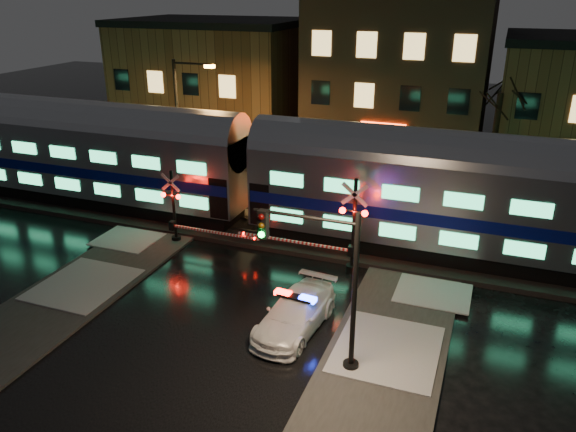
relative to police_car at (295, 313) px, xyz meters
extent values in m
plane|color=black|center=(-3.00, 2.78, -0.67)|extent=(120.00, 120.00, 0.00)
cube|color=black|center=(-3.00, 7.78, -0.55)|extent=(90.00, 4.20, 0.24)
cube|color=#2D2D2D|center=(-9.50, -3.22, -0.61)|extent=(4.00, 20.00, 0.12)
cube|color=#2D2D2D|center=(3.50, -3.22, -0.61)|extent=(4.00, 20.00, 0.12)
cube|color=brown|center=(-16.00, 24.78, 3.83)|extent=(14.00, 10.00, 9.00)
cube|color=brown|center=(-1.00, 25.28, 5.08)|extent=(12.00, 11.00, 11.50)
cube|color=black|center=(-18.22, 7.78, -0.03)|extent=(24.00, 2.40, 0.80)
cube|color=#B7BAC1|center=(-18.22, 7.78, 2.27)|extent=(25.00, 3.05, 3.80)
cube|color=navy|center=(-18.22, 7.78, 1.87)|extent=(24.75, 3.09, 0.55)
cube|color=#39DA8C|center=(-18.22, 6.23, 1.12)|extent=(21.00, 0.05, 0.62)
cube|color=#39DA8C|center=(-18.22, 6.23, 2.92)|extent=(21.00, 0.05, 0.62)
cylinder|color=#B7BAC1|center=(-18.22, 7.78, 3.97)|extent=(25.00, 3.05, 3.05)
cube|color=black|center=(7.78, 7.78, -0.03)|extent=(24.00, 2.40, 0.80)
cube|color=#B7BAC1|center=(7.78, 7.78, 2.27)|extent=(25.00, 3.05, 3.80)
cube|color=navy|center=(7.78, 7.78, 1.87)|extent=(24.75, 3.09, 0.55)
cube|color=#39DA8C|center=(7.78, 6.23, 1.12)|extent=(21.00, 0.05, 0.62)
cube|color=#39DA8C|center=(7.78, 6.23, 2.92)|extent=(21.00, 0.05, 0.62)
cylinder|color=#B7BAC1|center=(7.78, 7.78, 3.97)|extent=(25.00, 3.05, 3.05)
imported|color=white|center=(0.00, 0.00, -0.01)|extent=(2.27, 4.73, 1.33)
cube|color=black|center=(0.00, 0.00, 0.70)|extent=(1.41, 0.48, 0.09)
cube|color=#FF0C05|center=(-0.50, 0.05, 0.74)|extent=(0.64, 0.36, 0.16)
cube|color=#1426FF|center=(0.50, -0.05, 0.74)|extent=(0.64, 0.36, 0.16)
cylinder|color=black|center=(0.81, 5.18, -0.51)|extent=(0.54, 0.54, 0.33)
cylinder|color=black|center=(0.81, 5.18, 1.51)|extent=(0.17, 0.17, 4.36)
sphere|color=#FF0C05|center=(0.32, 5.00, 2.27)|extent=(0.28, 0.28, 0.28)
sphere|color=#FF0C05|center=(1.31, 5.00, 2.27)|extent=(0.28, 0.28, 0.28)
cube|color=white|center=(-1.91, 4.93, 0.47)|extent=(5.45, 0.10, 0.10)
cube|color=black|center=(0.81, 4.93, 0.47)|extent=(0.25, 0.30, 0.45)
cylinder|color=black|center=(-8.21, 5.18, -0.53)|extent=(0.46, 0.46, 0.28)
cylinder|color=black|center=(-8.21, 5.18, 1.18)|extent=(0.15, 0.15, 3.71)
sphere|color=#FF0C05|center=(-8.63, 5.00, 1.83)|extent=(0.24, 0.24, 0.24)
sphere|color=#FF0C05|center=(-7.79, 5.00, 1.83)|extent=(0.24, 0.24, 0.24)
cube|color=white|center=(-5.89, 4.93, 0.30)|extent=(4.63, 0.10, 0.10)
cube|color=black|center=(-8.21, 4.93, 0.30)|extent=(0.25, 0.30, 0.45)
cylinder|color=black|center=(2.55, -1.61, -0.53)|extent=(0.53, 0.53, 0.28)
cylinder|color=black|center=(2.55, -1.61, 2.15)|extent=(0.17, 0.17, 5.64)
cylinder|color=black|center=(0.86, -1.61, 4.60)|extent=(3.39, 0.11, 0.11)
cube|color=black|center=(-0.46, -1.76, 4.22)|extent=(0.30, 0.26, 0.94)
sphere|color=#0CFF3F|center=(-0.46, -1.92, 3.92)|extent=(0.21, 0.21, 0.21)
cylinder|color=black|center=(-11.72, 11.78, 3.33)|extent=(0.20, 0.20, 8.01)
cylinder|color=black|center=(-10.52, 11.78, 7.13)|extent=(2.40, 0.12, 0.12)
cube|color=orange|center=(-9.42, 11.78, 7.03)|extent=(0.55, 0.28, 0.18)
camera|label=1|loc=(6.03, -16.70, 11.16)|focal=35.00mm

